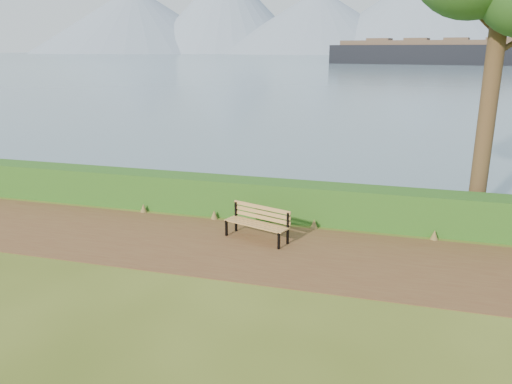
% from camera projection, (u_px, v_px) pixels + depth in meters
% --- Properties ---
extents(ground, '(140.00, 140.00, 0.00)m').
position_uv_depth(ground, '(229.00, 252.00, 11.22)').
color(ground, '#425016').
rests_on(ground, ground).
extents(path, '(40.00, 3.40, 0.01)m').
position_uv_depth(path, '(233.00, 247.00, 11.50)').
color(path, brown).
rests_on(path, ground).
extents(hedge, '(32.00, 0.85, 1.00)m').
position_uv_depth(hedge, '(259.00, 199.00, 13.49)').
color(hedge, '#1A4914').
rests_on(hedge, ground).
extents(water, '(700.00, 510.00, 0.00)m').
position_uv_depth(water, '(394.00, 57.00, 251.63)').
color(water, slate).
rests_on(water, ground).
extents(mountains, '(585.00, 190.00, 70.00)m').
position_uv_depth(mountains, '(387.00, 16.00, 381.36)').
color(mountains, gray).
rests_on(mountains, ground).
extents(bench, '(1.67, 0.95, 0.80)m').
position_uv_depth(bench, '(258.00, 221.00, 11.87)').
color(bench, black).
rests_on(bench, ground).
extents(cargo_ship, '(73.50, 23.85, 22.05)m').
position_uv_depth(cargo_ship, '(476.00, 52.00, 133.35)').
color(cargo_ship, black).
rests_on(cargo_ship, ground).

